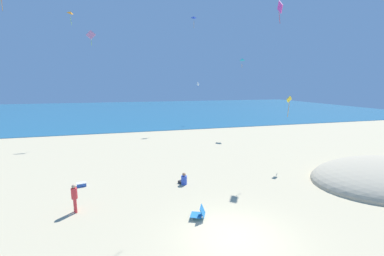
# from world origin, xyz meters

# --- Properties ---
(ground_plane) EXTENTS (120.00, 120.00, 0.00)m
(ground_plane) POSITION_xyz_m (0.00, 10.00, 0.00)
(ground_plane) COLOR #C6B58C
(ocean_water) EXTENTS (120.00, 60.00, 0.05)m
(ocean_water) POSITION_xyz_m (0.00, 55.56, 0.03)
(ocean_water) COLOR #236084
(ocean_water) RESTS_ON ground_plane
(beach_chair_far_left) EXTENTS (0.87, 0.83, 0.64)m
(beach_chair_far_left) POSITION_xyz_m (-1.03, 1.88, 0.28)
(beach_chair_far_left) COLOR #2370B2
(beach_chair_far_left) RESTS_ON ground_plane
(beach_chair_near_camera) EXTENTS (0.70, 0.67, 0.60)m
(beach_chair_near_camera) POSITION_xyz_m (9.16, 3.76, 0.27)
(beach_chair_near_camera) COLOR black
(beach_chair_near_camera) RESTS_ON ground_plane
(cooler_box) EXTENTS (0.62, 0.44, 0.24)m
(cooler_box) POSITION_xyz_m (-7.05, 7.63, 0.12)
(cooler_box) COLOR #2D56B7
(cooler_box) RESTS_ON ground_plane
(person_1) EXTENTS (0.60, 0.46, 0.68)m
(person_1) POSITION_xyz_m (10.74, 2.60, 0.25)
(person_1) COLOR #D8599E
(person_1) RESTS_ON ground_plane
(person_2) EXTENTS (0.60, 0.70, 0.78)m
(person_2) POSITION_xyz_m (-0.74, 6.26, 0.29)
(person_2) COLOR blue
(person_2) RESTS_ON ground_plane
(person_3) EXTENTS (0.38, 0.38, 1.48)m
(person_3) POSITION_xyz_m (-6.87, 4.16, 0.85)
(person_3) COLOR red
(person_3) RESTS_ON ground_plane
(kite_teal) EXTENTS (0.68, 0.86, 1.19)m
(kite_teal) POSITION_xyz_m (10.56, 21.28, 9.46)
(kite_teal) COLOR #1EADAD
(kite_orange) EXTENTS (0.72, 0.73, 1.39)m
(kite_orange) POSITION_xyz_m (-8.84, 20.19, 13.40)
(kite_orange) COLOR orange
(kite_pink) EXTENTS (1.13, 0.41, 1.74)m
(kite_pink) POSITION_xyz_m (-7.40, 23.57, 11.95)
(kite_pink) COLOR pink
(kite_white) EXTENTS (0.76, 0.84, 1.09)m
(kite_white) POSITION_xyz_m (7.74, 31.23, 6.52)
(kite_white) COLOR white
(kite_magenta) EXTENTS (0.24, 0.99, 1.75)m
(kite_magenta) POSITION_xyz_m (8.00, 9.77, 12.35)
(kite_magenta) COLOR #DB3DA8
(kite_blue) EXTENTS (0.70, 0.55, 1.77)m
(kite_blue) POSITION_xyz_m (6.51, 29.21, 16.09)
(kite_blue) COLOR blue
(kite_yellow) EXTENTS (0.58, 0.24, 1.68)m
(kite_yellow) POSITION_xyz_m (8.33, 8.36, 5.11)
(kite_yellow) COLOR yellow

